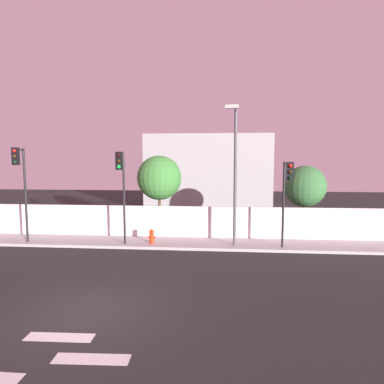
% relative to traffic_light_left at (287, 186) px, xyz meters
% --- Properties ---
extents(ground_plane, '(80.00, 80.00, 0.00)m').
position_rel_traffic_light_left_xyz_m(ground_plane, '(-7.23, -6.83, -3.39)').
color(ground_plane, '#262526').
extents(sidewalk, '(36.00, 2.40, 0.15)m').
position_rel_traffic_light_left_xyz_m(sidewalk, '(-7.23, 1.37, -3.32)').
color(sidewalk, '#A8A8A8').
rests_on(sidewalk, ground).
extents(perimeter_wall, '(36.00, 0.18, 1.80)m').
position_rel_traffic_light_left_xyz_m(perimeter_wall, '(-7.23, 2.66, -2.34)').
color(perimeter_wall, silver).
rests_on(perimeter_wall, sidewalk).
extents(traffic_light_left, '(0.34, 1.55, 4.42)m').
position_rel_traffic_light_left_xyz_m(traffic_light_left, '(0.00, 0.00, 0.00)').
color(traffic_light_left, black).
rests_on(traffic_light_left, sidewalk).
extents(traffic_light_center, '(0.36, 1.33, 4.91)m').
position_rel_traffic_light_left_xyz_m(traffic_light_center, '(-8.28, 0.15, 0.33)').
color(traffic_light_center, black).
rests_on(traffic_light_center, sidewalk).
extents(traffic_light_right, '(0.41, 1.22, 5.14)m').
position_rel_traffic_light_left_xyz_m(traffic_light_right, '(-13.76, 0.21, 0.48)').
color(traffic_light_right, black).
rests_on(traffic_light_right, sidewalk).
extents(street_lamp_curbside, '(0.68, 2.35, 7.04)m').
position_rel_traffic_light_left_xyz_m(street_lamp_curbside, '(-2.50, 0.60, 0.95)').
color(street_lamp_curbside, '#4C4C51').
rests_on(street_lamp_curbside, sidewalk).
extents(fire_hydrant, '(0.44, 0.26, 0.77)m').
position_rel_traffic_light_left_xyz_m(fire_hydrant, '(-6.92, 0.92, -2.83)').
color(fire_hydrant, red).
rests_on(fire_hydrant, sidewalk).
extents(roadside_tree_leftmost, '(2.76, 2.76, 4.93)m').
position_rel_traffic_light_left_xyz_m(roadside_tree_leftmost, '(-7.00, 3.81, 0.16)').
color(roadside_tree_leftmost, brown).
rests_on(roadside_tree_leftmost, ground).
extents(roadside_tree_midleft, '(2.48, 2.48, 4.33)m').
position_rel_traffic_light_left_xyz_m(roadside_tree_midleft, '(1.84, 3.81, -0.31)').
color(roadside_tree_midleft, brown).
rests_on(roadside_tree_midleft, ground).
extents(low_building_distant, '(11.93, 6.00, 7.07)m').
position_rel_traffic_light_left_xyz_m(low_building_distant, '(-4.40, 16.66, 0.14)').
color(low_building_distant, '#9F9F9F').
rests_on(low_building_distant, ground).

